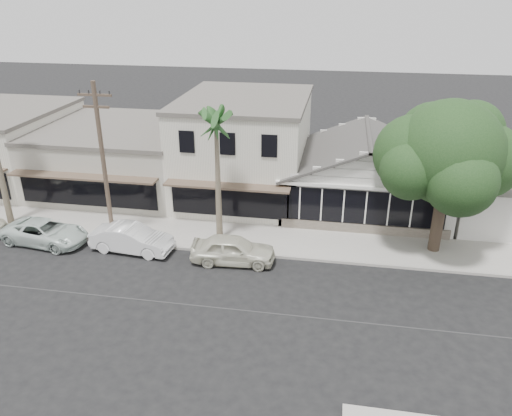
% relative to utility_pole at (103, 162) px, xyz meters
% --- Properties ---
extents(ground, '(140.00, 140.00, 0.00)m').
position_rel_utility_pole_xyz_m(ground, '(9.00, -5.20, -4.79)').
color(ground, black).
rests_on(ground, ground).
extents(sidewalk_north, '(90.00, 3.50, 0.15)m').
position_rel_utility_pole_xyz_m(sidewalk_north, '(1.00, 1.55, -4.71)').
color(sidewalk_north, '#9E9991').
rests_on(sidewalk_north, ground).
extents(corner_shop, '(10.40, 8.60, 5.10)m').
position_rel_utility_pole_xyz_m(corner_shop, '(14.00, 7.27, -2.17)').
color(corner_shop, beige).
rests_on(corner_shop, ground).
extents(side_cottage, '(6.00, 6.00, 3.00)m').
position_rel_utility_pole_xyz_m(side_cottage, '(22.20, 6.30, -3.29)').
color(side_cottage, beige).
rests_on(side_cottage, ground).
extents(row_building_near, '(8.00, 10.00, 6.50)m').
position_rel_utility_pole_xyz_m(row_building_near, '(6.00, 8.30, -1.54)').
color(row_building_near, silver).
rests_on(row_building_near, ground).
extents(row_building_midnear, '(10.00, 10.00, 4.20)m').
position_rel_utility_pole_xyz_m(row_building_midnear, '(-3.00, 8.30, -2.69)').
color(row_building_midnear, '#B3ADA1').
rests_on(row_building_midnear, ground).
extents(utility_pole, '(1.80, 0.24, 9.00)m').
position_rel_utility_pole_xyz_m(utility_pole, '(0.00, 0.00, 0.00)').
color(utility_pole, brown).
rests_on(utility_pole, ground).
extents(car_0, '(4.48, 2.02, 1.50)m').
position_rel_utility_pole_xyz_m(car_0, '(7.18, -1.09, -4.04)').
color(car_0, beige).
rests_on(car_0, ground).
extents(car_1, '(4.61, 1.96, 1.48)m').
position_rel_utility_pole_xyz_m(car_1, '(1.50, -0.83, -4.05)').
color(car_1, white).
rests_on(car_1, ground).
extents(car_2, '(5.03, 2.79, 1.33)m').
position_rel_utility_pole_xyz_m(car_2, '(-3.65, -0.79, -4.12)').
color(car_2, silver).
rests_on(car_2, ground).
extents(shade_tree, '(7.51, 6.79, 8.34)m').
position_rel_utility_pole_xyz_m(shade_tree, '(17.65, 2.13, 0.70)').
color(shade_tree, '#46382A').
rests_on(shade_tree, ground).
extents(palm_east, '(2.93, 2.93, 8.05)m').
position_rel_utility_pole_xyz_m(palm_east, '(5.94, 1.07, 2.10)').
color(palm_east, '#726651').
rests_on(palm_east, ground).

